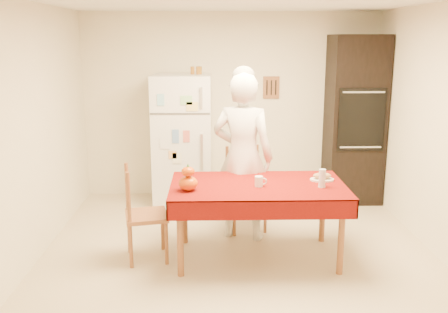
{
  "coord_description": "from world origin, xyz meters",
  "views": [
    {
      "loc": [
        -0.27,
        -4.56,
        2.14
      ],
      "look_at": [
        -0.14,
        0.2,
        1.02
      ],
      "focal_mm": 40.0,
      "sensor_mm": 36.0,
      "label": 1
    }
  ],
  "objects_px": {
    "chair_far": "(244,185)",
    "chair_left": "(140,211)",
    "dining_table": "(258,191)",
    "refrigerator": "(182,140)",
    "oven_cabinet": "(355,120)",
    "coffee_mug": "(259,181)",
    "seated_woman": "(243,157)",
    "wine_glass": "(322,178)",
    "pumpkin_lower": "(188,183)",
    "bread_plate": "(322,180)"
  },
  "relations": [
    {
      "from": "seated_woman",
      "to": "chair_left",
      "type": "bearing_deg",
      "value": 45.82
    },
    {
      "from": "refrigerator",
      "to": "wine_glass",
      "type": "distance_m",
      "value": 2.37
    },
    {
      "from": "oven_cabinet",
      "to": "seated_woman",
      "type": "distance_m",
      "value": 2.03
    },
    {
      "from": "dining_table",
      "to": "chair_far",
      "type": "relative_size",
      "value": 1.79
    },
    {
      "from": "chair_left",
      "to": "seated_woman",
      "type": "relative_size",
      "value": 0.52
    },
    {
      "from": "coffee_mug",
      "to": "bread_plate",
      "type": "height_order",
      "value": "coffee_mug"
    },
    {
      "from": "oven_cabinet",
      "to": "dining_table",
      "type": "bearing_deg",
      "value": -128.31
    },
    {
      "from": "refrigerator",
      "to": "oven_cabinet",
      "type": "bearing_deg",
      "value": 1.18
    },
    {
      "from": "oven_cabinet",
      "to": "pumpkin_lower",
      "type": "relative_size",
      "value": 12.15
    },
    {
      "from": "oven_cabinet",
      "to": "chair_far",
      "type": "xyz_separation_m",
      "value": [
        -1.52,
        -0.99,
        -0.59
      ]
    },
    {
      "from": "pumpkin_lower",
      "to": "bread_plate",
      "type": "xyz_separation_m",
      "value": [
        1.32,
        0.3,
        -0.06
      ]
    },
    {
      "from": "chair_far",
      "to": "chair_left",
      "type": "relative_size",
      "value": 1.0
    },
    {
      "from": "dining_table",
      "to": "chair_far",
      "type": "distance_m",
      "value": 0.86
    },
    {
      "from": "chair_left",
      "to": "coffee_mug",
      "type": "bearing_deg",
      "value": -104.2
    },
    {
      "from": "chair_far",
      "to": "pumpkin_lower",
      "type": "relative_size",
      "value": 5.25
    },
    {
      "from": "dining_table",
      "to": "chair_left",
      "type": "bearing_deg",
      "value": -179.38
    },
    {
      "from": "bread_plate",
      "to": "dining_table",
      "type": "bearing_deg",
      "value": -169.6
    },
    {
      "from": "dining_table",
      "to": "chair_left",
      "type": "height_order",
      "value": "chair_left"
    },
    {
      "from": "oven_cabinet",
      "to": "chair_left",
      "type": "bearing_deg",
      "value": -144.66
    },
    {
      "from": "pumpkin_lower",
      "to": "wine_glass",
      "type": "bearing_deg",
      "value": 3.24
    },
    {
      "from": "refrigerator",
      "to": "bread_plate",
      "type": "xyz_separation_m",
      "value": [
        1.49,
        -1.67,
        -0.08
      ]
    },
    {
      "from": "refrigerator",
      "to": "seated_woman",
      "type": "relative_size",
      "value": 0.94
    },
    {
      "from": "coffee_mug",
      "to": "bread_plate",
      "type": "relative_size",
      "value": 0.42
    },
    {
      "from": "oven_cabinet",
      "to": "bread_plate",
      "type": "distance_m",
      "value": 1.92
    },
    {
      "from": "bread_plate",
      "to": "coffee_mug",
      "type": "bearing_deg",
      "value": -164.01
    },
    {
      "from": "coffee_mug",
      "to": "chair_left",
      "type": "bearing_deg",
      "value": 177.32
    },
    {
      "from": "chair_far",
      "to": "chair_left",
      "type": "bearing_deg",
      "value": -154.08
    },
    {
      "from": "dining_table",
      "to": "chair_far",
      "type": "height_order",
      "value": "chair_far"
    },
    {
      "from": "pumpkin_lower",
      "to": "wine_glass",
      "type": "xyz_separation_m",
      "value": [
        1.27,
        0.07,
        0.02
      ]
    },
    {
      "from": "bread_plate",
      "to": "refrigerator",
      "type": "bearing_deg",
      "value": 131.75
    },
    {
      "from": "dining_table",
      "to": "coffee_mug",
      "type": "bearing_deg",
      "value": -87.78
    },
    {
      "from": "refrigerator",
      "to": "bread_plate",
      "type": "distance_m",
      "value": 2.23
    },
    {
      "from": "wine_glass",
      "to": "chair_left",
      "type": "bearing_deg",
      "value": 176.99
    },
    {
      "from": "coffee_mug",
      "to": "pumpkin_lower",
      "type": "relative_size",
      "value": 0.55
    },
    {
      "from": "refrigerator",
      "to": "pumpkin_lower",
      "type": "distance_m",
      "value": 1.97
    },
    {
      "from": "coffee_mug",
      "to": "wine_glass",
      "type": "height_order",
      "value": "wine_glass"
    },
    {
      "from": "chair_far",
      "to": "coffee_mug",
      "type": "xyz_separation_m",
      "value": [
        0.08,
        -0.9,
        0.3
      ]
    },
    {
      "from": "chair_left",
      "to": "bread_plate",
      "type": "relative_size",
      "value": 3.96
    },
    {
      "from": "dining_table",
      "to": "pumpkin_lower",
      "type": "distance_m",
      "value": 0.7
    },
    {
      "from": "dining_table",
      "to": "wine_glass",
      "type": "bearing_deg",
      "value": -9.88
    },
    {
      "from": "refrigerator",
      "to": "wine_glass",
      "type": "bearing_deg",
      "value": -52.79
    },
    {
      "from": "chair_far",
      "to": "seated_woman",
      "type": "bearing_deg",
      "value": -110.11
    },
    {
      "from": "chair_far",
      "to": "coffee_mug",
      "type": "height_order",
      "value": "chair_far"
    },
    {
      "from": "coffee_mug",
      "to": "pumpkin_lower",
      "type": "distance_m",
      "value": 0.68
    },
    {
      "from": "dining_table",
      "to": "seated_woman",
      "type": "height_order",
      "value": "seated_woman"
    },
    {
      "from": "oven_cabinet",
      "to": "bread_plate",
      "type": "xyz_separation_m",
      "value": [
        -0.79,
        -1.71,
        -0.33
      ]
    },
    {
      "from": "oven_cabinet",
      "to": "coffee_mug",
      "type": "relative_size",
      "value": 22.0
    },
    {
      "from": "chair_far",
      "to": "coffee_mug",
      "type": "bearing_deg",
      "value": -97.49
    },
    {
      "from": "refrigerator",
      "to": "oven_cabinet",
      "type": "height_order",
      "value": "oven_cabinet"
    },
    {
      "from": "refrigerator",
      "to": "oven_cabinet",
      "type": "xyz_separation_m",
      "value": [
        2.28,
        0.05,
        0.25
      ]
    }
  ]
}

